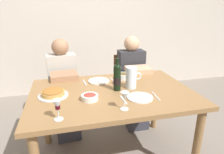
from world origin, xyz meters
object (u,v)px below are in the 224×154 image
(baked_tart, at_px, (53,93))
(olive_bowl, at_px, (123,76))
(water_pitcher, at_px, (131,79))
(chair_left, at_px, (63,87))
(chair_right, at_px, (128,81))
(wine_glass_right_diner, at_px, (57,106))
(salad_bowl, at_px, (90,97))
(wine_glass_left_diner, at_px, (125,97))
(dining_table, at_px, (112,100))
(diner_right, at_px, (133,79))
(dinner_plate_right_setting, at_px, (99,81))
(dinner_plate_left_setting, at_px, (140,97))
(wine_bottle, at_px, (117,77))
(diner_left, at_px, (64,85))

(baked_tart, distance_m, olive_bowl, 0.80)
(water_pitcher, relative_size, chair_left, 0.24)
(olive_bowl, bearing_deg, chair_right, 66.71)
(chair_left, bearing_deg, olive_bowl, 136.10)
(wine_glass_right_diner, bearing_deg, salad_bowl, 45.47)
(water_pitcher, height_order, chair_right, water_pitcher)
(olive_bowl, xyz_separation_m, wine_glass_left_diner, (-0.20, -0.68, 0.07))
(dining_table, height_order, diner_right, diner_right)
(dinner_plate_right_setting, bearing_deg, wine_glass_right_diner, -120.96)
(water_pitcher, bearing_deg, diner_right, 67.69)
(chair_left, relative_size, diner_right, 0.75)
(water_pitcher, bearing_deg, olive_bowl, 88.72)
(dinner_plate_right_setting, xyz_separation_m, chair_left, (-0.38, 0.58, -0.27))
(dinner_plate_right_setting, bearing_deg, diner_right, 34.81)
(olive_bowl, xyz_separation_m, chair_left, (-0.66, 0.55, -0.30))
(olive_bowl, xyz_separation_m, dinner_plate_left_setting, (-0.01, -0.52, -0.03))
(wine_bottle, xyz_separation_m, wine_glass_right_diner, (-0.53, -0.41, -0.02))
(dinner_plate_right_setting, distance_m, chair_left, 0.75)
(wine_glass_right_diner, distance_m, chair_left, 1.32)
(dinner_plate_left_setting, bearing_deg, wine_bottle, 123.09)
(wine_bottle, xyz_separation_m, salad_bowl, (-0.28, -0.15, -0.10))
(baked_tart, bearing_deg, wine_glass_right_diner, -83.04)
(wine_glass_left_diner, height_order, wine_glass_right_diner, wine_glass_right_diner)
(baked_tart, bearing_deg, chair_left, 84.80)
(salad_bowl, height_order, diner_right, diner_right)
(olive_bowl, height_order, diner_left, diner_left)
(baked_tart, xyz_separation_m, olive_bowl, (0.74, 0.30, 0.00))
(dining_table, distance_m, olive_bowl, 0.40)
(water_pitcher, distance_m, salad_bowl, 0.47)
(dining_table, relative_size, dinner_plate_left_setting, 6.71)
(salad_bowl, bearing_deg, water_pitcher, 22.43)
(wine_bottle, xyz_separation_m, diner_right, (0.40, 0.63, -0.27))
(dining_table, distance_m, chair_left, 1.00)
(diner_left, bearing_deg, chair_left, -90.69)
(dining_table, bearing_deg, chair_left, 117.54)
(chair_left, bearing_deg, wine_glass_left_diner, 106.56)
(dining_table, relative_size, dinner_plate_right_setting, 6.75)
(diner_left, bearing_deg, dining_table, 120.60)
(olive_bowl, relative_size, wine_glass_right_diner, 1.05)
(dinner_plate_left_setting, xyz_separation_m, diner_right, (0.25, 0.86, -0.15))
(dinner_plate_left_setting, bearing_deg, wine_glass_left_diner, -140.45)
(wine_bottle, bearing_deg, dining_table, -156.48)
(wine_bottle, relative_size, chair_left, 0.36)
(water_pitcher, bearing_deg, baked_tart, -178.27)
(wine_glass_left_diner, bearing_deg, baked_tart, 144.78)
(diner_left, bearing_deg, dinner_plate_left_setting, 123.21)
(wine_glass_left_diner, distance_m, chair_right, 1.37)
(water_pitcher, xyz_separation_m, wine_glass_left_diner, (-0.19, -0.40, 0.01))
(diner_right, bearing_deg, dining_table, 56.05)
(wine_glass_right_diner, distance_m, diner_right, 1.42)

